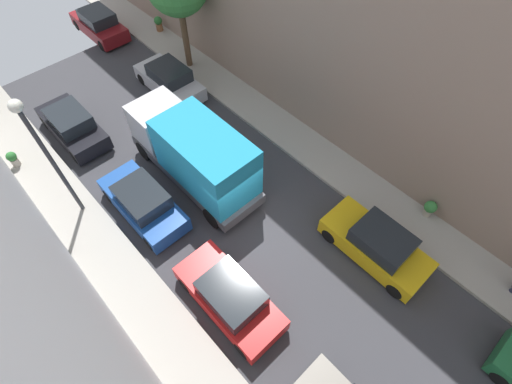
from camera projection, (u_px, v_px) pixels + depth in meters
name	position (u px, v px, depth m)	size (l,w,h in m)	color
ground	(250.00, 227.00, 15.67)	(32.00, 32.00, 0.00)	#38383D
sidewalk_left	(147.00, 307.00, 13.59)	(2.00, 44.00, 0.15)	#A8A399
sidewalk_right	(329.00, 163.00, 17.62)	(2.00, 44.00, 0.15)	#A8A399
parked_car_left_2	(230.00, 297.00, 13.16)	(1.78, 4.20, 1.57)	red
parked_car_left_3	(143.00, 203.00, 15.51)	(1.78, 4.20, 1.57)	#194799
parked_car_left_4	(72.00, 125.00, 18.15)	(1.78, 4.20, 1.57)	black
parked_car_right_2	(377.00, 245.00, 14.36)	(1.78, 4.20, 1.57)	gold
parked_car_right_3	(170.00, 80.00, 20.17)	(1.78, 4.20, 1.57)	silver
parked_car_right_4	(99.00, 24.00, 23.39)	(1.78, 4.20, 1.57)	maroon
delivery_truck	(195.00, 153.00, 15.67)	(2.26, 6.60, 3.38)	#4C4C51
potted_plant_0	(430.00, 208.00, 15.48)	(0.51, 0.51, 0.79)	#B2A899
potted_plant_1	(159.00, 23.00, 23.64)	(0.49, 0.49, 0.89)	brown
potted_plant_2	(13.00, 158.00, 17.09)	(0.43, 0.43, 0.79)	#B2A899
lamp_post	(42.00, 146.00, 12.98)	(0.44, 0.44, 5.79)	#333338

